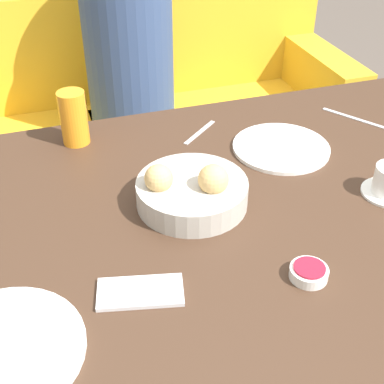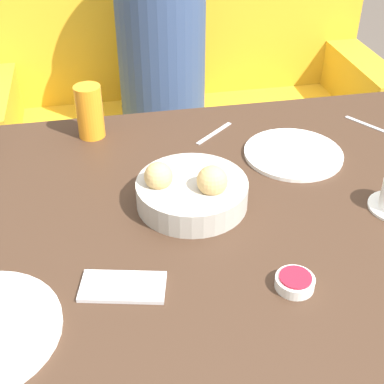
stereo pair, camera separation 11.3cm
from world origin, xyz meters
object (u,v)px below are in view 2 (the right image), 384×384
(plate_far_center, at_px, (293,154))
(cell_phone, at_px, (123,287))
(knife_silver, at_px, (377,129))
(juice_glass, at_px, (90,112))
(jam_bowl_berry, at_px, (295,282))
(bread_basket, at_px, (191,191))
(seated_person, at_px, (163,103))
(couch, at_px, (183,130))
(spoon_coffee, at_px, (214,133))

(plate_far_center, distance_m, cell_phone, 0.58)
(knife_silver, relative_size, cell_phone, 1.02)
(juice_glass, xyz_separation_m, jam_bowl_berry, (0.33, -0.62, -0.06))
(plate_far_center, distance_m, jam_bowl_berry, 0.45)
(plate_far_center, xyz_separation_m, knife_silver, (0.26, 0.08, -0.00))
(bread_basket, distance_m, jam_bowl_berry, 0.31)
(seated_person, height_order, juice_glass, seated_person)
(couch, bearing_deg, juice_glass, -115.99)
(bread_basket, xyz_separation_m, knife_silver, (0.55, 0.23, -0.03))
(jam_bowl_berry, xyz_separation_m, spoon_coffee, (-0.01, 0.57, -0.01))
(spoon_coffee, bearing_deg, juice_glass, 170.65)
(bread_basket, bearing_deg, couch, 80.90)
(seated_person, bearing_deg, jam_bowl_berry, -87.35)
(couch, relative_size, spoon_coffee, 13.78)
(cell_phone, bearing_deg, knife_silver, 32.53)
(juice_glass, xyz_separation_m, cell_phone, (0.03, -0.56, -0.06))
(cell_phone, bearing_deg, jam_bowl_berry, -10.33)
(seated_person, height_order, cell_phone, seated_person)
(spoon_coffee, relative_size, cell_phone, 0.71)
(couch, xyz_separation_m, jam_bowl_berry, (-0.05, -1.38, 0.45))
(seated_person, height_order, spoon_coffee, seated_person)
(bread_basket, bearing_deg, plate_far_center, 27.61)
(juice_glass, height_order, cell_phone, juice_glass)
(juice_glass, height_order, spoon_coffee, juice_glass)
(jam_bowl_berry, bearing_deg, spoon_coffee, 91.51)
(jam_bowl_berry, xyz_separation_m, knife_silver, (0.41, 0.51, -0.01))
(jam_bowl_berry, height_order, knife_silver, jam_bowl_berry)
(seated_person, xyz_separation_m, knife_silver, (0.47, -0.72, 0.23))
(seated_person, relative_size, juice_glass, 8.89)
(couch, bearing_deg, spoon_coffee, -94.25)
(bread_basket, relative_size, plate_far_center, 0.99)
(jam_bowl_berry, relative_size, cell_phone, 0.43)
(couch, bearing_deg, plate_far_center, -83.79)
(jam_bowl_berry, bearing_deg, couch, 88.11)
(cell_phone, bearing_deg, plate_far_center, 39.49)
(couch, height_order, seated_person, seated_person)
(knife_silver, bearing_deg, seated_person, 123.08)
(seated_person, xyz_separation_m, plate_far_center, (0.21, -0.81, 0.23))
(bread_basket, bearing_deg, jam_bowl_berry, -64.46)
(cell_phone, bearing_deg, bread_basket, 53.18)
(spoon_coffee, height_order, cell_phone, cell_phone)
(bread_basket, distance_m, juice_glass, 0.40)
(plate_far_center, xyz_separation_m, juice_glass, (-0.48, 0.19, 0.06))
(seated_person, relative_size, plate_far_center, 5.07)
(bread_basket, height_order, cell_phone, bread_basket)
(spoon_coffee, bearing_deg, couch, 85.75)
(seated_person, distance_m, juice_glass, 0.73)
(bread_basket, xyz_separation_m, juice_glass, (-0.20, 0.34, 0.03))
(couch, distance_m, spoon_coffee, 0.93)
(juice_glass, bearing_deg, couch, 64.01)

